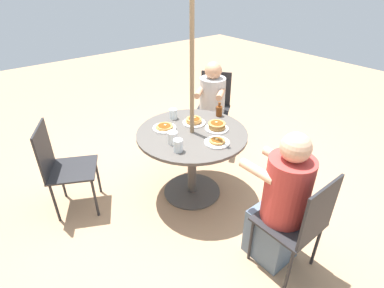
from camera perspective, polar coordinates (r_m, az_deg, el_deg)
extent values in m
plane|color=tan|center=(3.21, 0.00, -8.97)|extent=(12.00, 12.00, 0.00)
cylinder|color=#4C4742|center=(3.21, 0.00, -8.87)|extent=(0.59, 0.59, 0.01)
cylinder|color=#4C4742|center=(3.01, 0.00, -3.94)|extent=(0.09, 0.09, 0.69)
cylinder|color=#4C4742|center=(2.82, 0.00, 2.05)|extent=(1.04, 1.04, 0.03)
cylinder|color=#846B4C|center=(2.67, 0.00, 8.63)|extent=(0.04, 0.04, 2.10)
cylinder|color=#232326|center=(3.22, -17.49, -5.73)|extent=(0.02, 0.02, 0.43)
cylinder|color=#232326|center=(2.94, -17.97, -9.75)|extent=(0.02, 0.02, 0.43)
cylinder|color=#232326|center=(3.29, -23.57, -6.22)|extent=(0.02, 0.02, 0.43)
cylinder|color=#232326|center=(3.02, -24.65, -10.17)|extent=(0.02, 0.02, 0.43)
cube|color=#232326|center=(2.98, -21.73, -4.53)|extent=(0.56, 0.56, 0.02)
cube|color=#232326|center=(2.92, -26.38, -1.08)|extent=(0.36, 0.20, 0.45)
cylinder|color=#232326|center=(2.50, 11.16, -17.47)|extent=(0.02, 0.02, 0.43)
cylinder|color=#232326|center=(2.71, 16.18, -13.58)|extent=(0.02, 0.02, 0.43)
cylinder|color=#232326|center=(2.38, 17.98, -21.91)|extent=(0.02, 0.02, 0.43)
cylinder|color=#232326|center=(2.60, 22.61, -17.34)|extent=(0.02, 0.02, 0.43)
cube|color=#232326|center=(2.38, 17.83, -13.87)|extent=(0.42, 0.42, 0.02)
cube|color=#232326|center=(2.17, 23.13, -11.97)|extent=(0.02, 0.39, 0.45)
cube|color=slate|center=(2.58, 14.99, -16.23)|extent=(0.34, 0.31, 0.43)
cylinder|color=#B73833|center=(2.24, 17.62, -8.44)|extent=(0.32, 0.32, 0.53)
sphere|color=#DBA884|center=(2.04, 19.17, -0.64)|extent=(0.21, 0.21, 0.21)
cylinder|color=#DBA884|center=(2.15, 12.33, -5.08)|extent=(0.29, 0.07, 0.07)
cylinder|color=#DBA884|center=(2.33, 16.47, -2.59)|extent=(0.29, 0.07, 0.07)
cylinder|color=#232326|center=(3.84, 5.92, 1.99)|extent=(0.02, 0.02, 0.43)
cylinder|color=#232326|center=(3.89, 0.81, 2.60)|extent=(0.02, 0.02, 0.43)
cylinder|color=#232326|center=(4.15, 6.66, 4.26)|extent=(0.02, 0.02, 0.43)
cylinder|color=#232326|center=(4.20, 1.90, 4.80)|extent=(0.02, 0.02, 0.43)
cube|color=#232326|center=(3.92, 3.94, 6.36)|extent=(0.58, 0.58, 0.02)
cube|color=#232326|center=(4.01, 4.57, 10.53)|extent=(0.32, 0.25, 0.45)
cube|color=#3D3D42|center=(3.92, 3.54, 2.76)|extent=(0.44, 0.45, 0.43)
cylinder|color=#B2B2B2|center=(3.78, 3.89, 9.08)|extent=(0.32, 0.32, 0.46)
sphere|color=tan|center=(3.67, 4.07, 13.80)|extent=(0.21, 0.21, 0.21)
cylinder|color=tan|center=(3.56, 5.50, 9.50)|extent=(0.23, 0.27, 0.07)
cylinder|color=tan|center=(3.60, 1.41, 9.89)|extent=(0.23, 0.27, 0.07)
cylinder|color=white|center=(2.86, 4.72, 2.92)|extent=(0.22, 0.22, 0.01)
cylinder|color=#AD7A3D|center=(2.86, 4.74, 3.19)|extent=(0.16, 0.16, 0.01)
cylinder|color=#AD7A3D|center=(2.85, 4.79, 3.39)|extent=(0.16, 0.16, 0.01)
cylinder|color=#AD7A3D|center=(2.84, 4.69, 3.64)|extent=(0.15, 0.15, 0.01)
cylinder|color=#AD7A3D|center=(2.83, 4.75, 3.87)|extent=(0.16, 0.16, 0.01)
ellipsoid|color=brown|center=(2.83, 4.78, 4.05)|extent=(0.13, 0.12, 0.00)
cube|color=#F4E084|center=(2.83, 4.66, 4.16)|extent=(0.03, 0.03, 0.01)
cylinder|color=white|center=(2.64, 4.76, 0.28)|extent=(0.22, 0.22, 0.01)
cylinder|color=#AD7A3D|center=(2.63, 4.75, 0.57)|extent=(0.14, 0.14, 0.01)
cylinder|color=#AD7A3D|center=(2.62, 4.90, 0.66)|extent=(0.14, 0.14, 0.01)
ellipsoid|color=brown|center=(2.62, 4.79, 0.81)|extent=(0.11, 0.10, 0.00)
cube|color=#F4E084|center=(2.62, 4.69, 0.95)|extent=(0.03, 0.03, 0.01)
cylinder|color=white|center=(2.87, -5.26, 3.03)|extent=(0.22, 0.22, 0.01)
cylinder|color=#AD7A3D|center=(2.87, -5.36, 3.22)|extent=(0.16, 0.16, 0.01)
cylinder|color=#AD7A3D|center=(2.87, -5.17, 3.43)|extent=(0.16, 0.16, 0.01)
ellipsoid|color=brown|center=(2.86, -5.29, 3.53)|extent=(0.13, 0.12, 0.00)
cube|color=#F4E084|center=(2.86, -5.16, 3.62)|extent=(0.03, 0.03, 0.01)
cylinder|color=white|center=(2.96, 0.39, 4.06)|extent=(0.22, 0.22, 0.01)
cylinder|color=#AD7A3D|center=(2.96, 0.35, 4.30)|extent=(0.14, 0.14, 0.01)
cylinder|color=#AD7A3D|center=(2.95, 0.29, 4.43)|extent=(0.16, 0.16, 0.01)
cylinder|color=#AD7A3D|center=(2.95, 0.46, 4.60)|extent=(0.15, 0.15, 0.01)
cylinder|color=#AD7A3D|center=(2.95, 0.34, 4.81)|extent=(0.15, 0.15, 0.01)
ellipsoid|color=brown|center=(2.94, 0.40, 4.89)|extent=(0.12, 0.11, 0.00)
cube|color=#F4E084|center=(2.94, 0.48, 5.05)|extent=(0.02, 0.02, 0.01)
cylinder|color=#602D0F|center=(3.12, 5.19, 6.23)|extent=(0.07, 0.07, 0.10)
cylinder|color=#602D0F|center=(3.09, 5.25, 7.47)|extent=(0.03, 0.03, 0.04)
torus|color=#602D0F|center=(3.13, 4.83, 6.67)|extent=(0.05, 0.01, 0.05)
cylinder|color=white|center=(2.61, -3.73, 1.13)|extent=(0.09, 0.09, 0.10)
cylinder|color=white|center=(2.58, -3.77, 2.21)|extent=(0.09, 0.09, 0.01)
cylinder|color=silver|center=(3.05, -3.60, 5.72)|extent=(0.08, 0.08, 0.10)
cylinder|color=silver|center=(2.50, -2.66, -0.28)|extent=(0.08, 0.08, 0.11)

